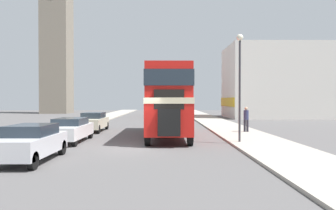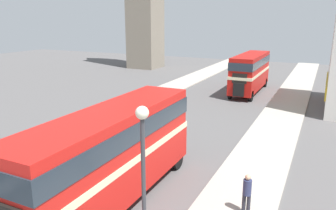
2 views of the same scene
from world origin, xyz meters
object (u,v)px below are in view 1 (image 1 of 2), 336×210
car_parked_near (30,142)px  double_decker_bus (168,97)px  bus_distant (169,99)px  church_tower (57,15)px  pedestrian_walking (246,118)px  car_parked_far (93,122)px  street_lamp (240,71)px  car_parked_mid (70,129)px

car_parked_near → double_decker_bus: bearing=58.4°
bus_distant → church_tower: (-20.13, 11.75, 15.13)m
bus_distant → pedestrian_walking: size_ratio=5.68×
car_parked_far → church_tower: bearing=112.3°
street_lamp → church_tower: bearing=119.6°
car_parked_near → car_parked_mid: bearing=91.5°
bus_distant → car_parked_near: 35.18m
pedestrian_walking → double_decker_bus: bearing=-163.5°
pedestrian_walking → street_lamp: 6.46m
car_parked_mid → church_tower: bearing=109.1°
bus_distant → car_parked_far: size_ratio=2.32×
pedestrian_walking → church_tower: 46.90m
double_decker_bus → pedestrian_walking: bearing=16.5°
bus_distant → car_parked_mid: 29.47m
double_decker_bus → car_parked_near: 10.59m
car_parked_mid → car_parked_far: 6.31m
street_lamp → church_tower: 49.57m
car_parked_far → car_parked_mid: bearing=-89.5°
bus_distant → street_lamp: 29.87m
car_parked_far → church_tower: church_tower is taller
church_tower → street_lamp: bearing=-60.4°
car_parked_far → pedestrian_walking: bearing=-8.2°
double_decker_bus → car_parked_far: bearing=149.9°
pedestrian_walking → car_parked_mid: bearing=-157.3°
street_lamp → double_decker_bus: bearing=135.0°
bus_distant → car_parked_mid: bus_distant is taller
church_tower → bus_distant: bearing=-30.3°
bus_distant → double_decker_bus: bearing=-91.0°
double_decker_bus → car_parked_far: (-5.67, 3.28, -1.85)m
double_decker_bus → street_lamp: bearing=-45.0°
double_decker_bus → church_tower: 44.97m
pedestrian_walking → street_lamp: size_ratio=0.30×
bus_distant → church_tower: bearing=149.7°
double_decker_bus → car_parked_mid: double_decker_bus is taller
double_decker_bus → car_parked_near: (-5.46, -8.88, -1.85)m
car_parked_near → car_parked_far: (-0.21, 12.16, 0.01)m
car_parked_near → church_tower: church_tower is taller
double_decker_bus → car_parked_mid: bearing=-151.7°
bus_distant → car_parked_far: 23.36m
double_decker_bus → car_parked_near: size_ratio=2.74×
car_parked_near → street_lamp: size_ratio=0.69×
car_parked_mid → church_tower: (-14.07, 40.54, 16.96)m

